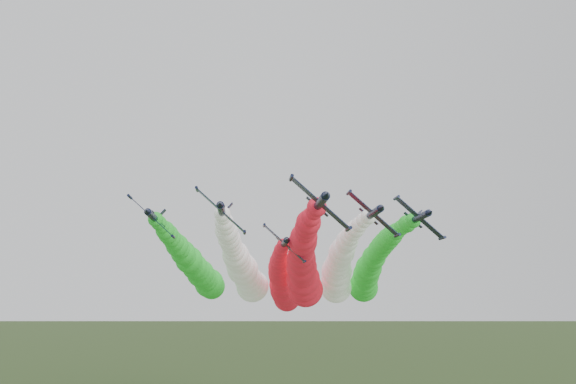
# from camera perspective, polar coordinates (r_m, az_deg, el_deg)

# --- Properties ---
(jet_lead) EXTENTS (13.91, 79.64, 16.37)m
(jet_lead) POSITION_cam_1_polar(r_m,az_deg,el_deg) (119.48, 1.60, -8.18)
(jet_lead) COLOR black
(jet_lead) RESTS_ON ground
(jet_inner_left) EXTENTS (13.86, 79.59, 16.31)m
(jet_inner_left) POSITION_cam_1_polar(r_m,az_deg,el_deg) (132.53, -4.49, -7.94)
(jet_inner_left) COLOR black
(jet_inner_left) RESTS_ON ground
(jet_inner_right) EXTENTS (13.74, 79.47, 16.20)m
(jet_inner_right) POSITION_cam_1_polar(r_m,az_deg,el_deg) (133.65, 5.10, -8.11)
(jet_inner_right) COLOR black
(jet_inner_right) RESTS_ON ground
(jet_outer_left) EXTENTS (13.23, 78.96, 15.68)m
(jet_outer_left) POSITION_cam_1_polar(r_m,az_deg,el_deg) (139.65, -9.13, -7.85)
(jet_outer_left) COLOR black
(jet_outer_left) RESTS_ON ground
(jet_outer_right) EXTENTS (13.64, 79.37, 16.09)m
(jet_outer_right) POSITION_cam_1_polar(r_m,az_deg,el_deg) (139.05, 8.23, -8.04)
(jet_outer_right) COLOR black
(jet_outer_right) RESTS_ON ground
(jet_trail) EXTENTS (13.51, 79.24, 15.97)m
(jet_trail) POSITION_cam_1_polar(r_m,az_deg,el_deg) (148.84, -0.49, -9.48)
(jet_trail) COLOR black
(jet_trail) RESTS_ON ground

